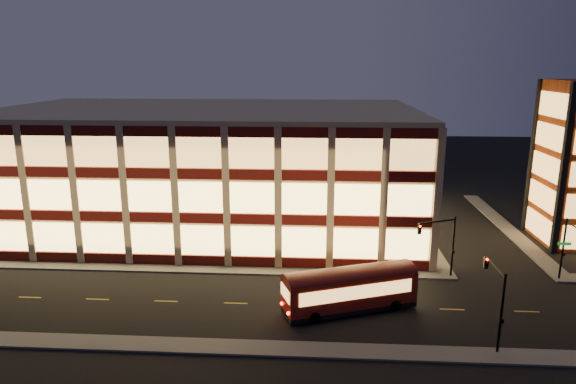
{
  "coord_description": "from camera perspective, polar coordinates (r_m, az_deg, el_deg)",
  "views": [
    {
      "loc": [
        10.9,
        -45.39,
        19.67
      ],
      "look_at": [
        7.55,
        8.0,
        6.27
      ],
      "focal_mm": 32.0,
      "sensor_mm": 36.0,
      "label": 1
    }
  ],
  "objects": [
    {
      "name": "sidewalk_office_east",
      "position": [
        66.51,
        13.93,
        -3.5
      ],
      "size": [
        2.0,
        30.0,
        0.15
      ],
      "primitive_type": "cube",
      "color": "#514F4C",
      "rests_on": "ground"
    },
    {
      "name": "sidewalk_near",
      "position": [
        39.4,
        -13.53,
        -16.19
      ],
      "size": [
        100.0,
        2.0,
        0.15
      ],
      "primitive_type": "cube",
      "color": "#514F4C",
      "rests_on": "ground"
    },
    {
      "name": "ground",
      "position": [
        50.66,
        -9.24,
        -8.98
      ],
      "size": [
        200.0,
        200.0,
        0.0
      ],
      "primitive_type": "plane",
      "color": "black",
      "rests_on": "ground"
    },
    {
      "name": "office_building",
      "position": [
        65.02,
        -8.76,
        2.89
      ],
      "size": [
        50.45,
        30.45,
        14.5
      ],
      "color": "tan",
      "rests_on": "ground"
    },
    {
      "name": "traffic_signal_right",
      "position": [
        52.51,
        28.99,
        -5.01
      ],
      "size": [
        1.2,
        4.37,
        6.0
      ],
      "color": "black",
      "rests_on": "ground"
    },
    {
      "name": "sidewalk_office_south",
      "position": [
        52.25,
        -12.25,
        -8.3
      ],
      "size": [
        54.0,
        2.0,
        0.15
      ],
      "primitive_type": "cube",
      "color": "#514F4C",
      "rests_on": "ground"
    },
    {
      "name": "trolley_bus",
      "position": [
        42.66,
        6.88,
        -10.44
      ],
      "size": [
        11.19,
        6.45,
        3.7
      ],
      "rotation": [
        0.0,
        0.0,
        0.36
      ],
      "color": "maroon",
      "rests_on": "ground"
    },
    {
      "name": "traffic_signal_far",
      "position": [
        49.52,
        16.66,
        -4.86
      ],
      "size": [
        3.79,
        1.87,
        6.0
      ],
      "color": "black",
      "rests_on": "ground"
    },
    {
      "name": "traffic_signal_near",
      "position": [
        39.76,
        22.09,
        -10.04
      ],
      "size": [
        0.32,
        4.45,
        6.0
      ],
      "color": "black",
      "rests_on": "ground"
    },
    {
      "name": "sidewalk_tower_west",
      "position": [
        69.36,
        22.92,
        -3.49
      ],
      "size": [
        2.0,
        30.0,
        0.15
      ],
      "primitive_type": "cube",
      "color": "#514F4C",
      "rests_on": "ground"
    }
  ]
}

